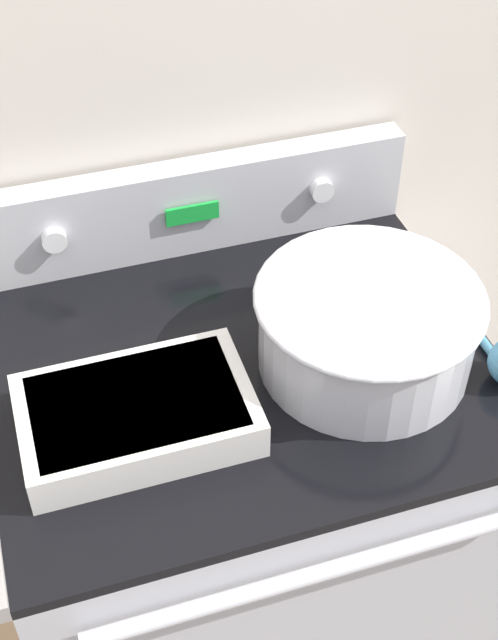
% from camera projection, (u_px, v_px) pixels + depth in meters
% --- Properties ---
extents(kitchen_wall, '(8.00, 0.05, 2.50)m').
position_uv_depth(kitchen_wall, '(170.00, 58.00, 1.37)').
color(kitchen_wall, beige).
rests_on(kitchen_wall, ground_plane).
extents(stove_range, '(0.76, 0.66, 0.93)m').
position_uv_depth(stove_range, '(241.00, 534.00, 1.66)').
color(stove_range, '#BCBCC1').
rests_on(stove_range, ground_plane).
extents(control_panel, '(0.76, 0.07, 0.16)m').
position_uv_depth(control_panel, '(188.00, 207.00, 1.49)').
color(control_panel, '#BCBCC1').
rests_on(control_panel, stove_range).
extents(mixing_bowl, '(0.33, 0.33, 0.13)m').
position_uv_depth(mixing_bowl, '(367.00, 324.00, 1.29)').
color(mixing_bowl, silver).
rests_on(mixing_bowl, stove_range).
extents(casserole_dish, '(0.32, 0.20, 0.06)m').
position_uv_depth(casserole_dish, '(137.00, 413.00, 1.22)').
color(casserole_dish, silver).
rests_on(casserole_dish, stove_range).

